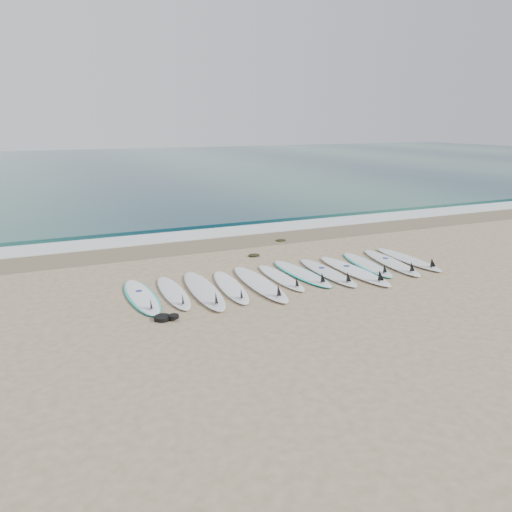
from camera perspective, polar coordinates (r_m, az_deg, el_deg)
name	(u,v)px	position (r m, az deg, el deg)	size (l,w,h in m)	color
ground	(293,279)	(12.18, 4.25, -2.59)	(120.00, 120.00, 0.00)	#9E8767
ocean	(105,167)	(43.21, -16.85, 9.68)	(120.00, 55.00, 0.03)	#1D4B4B
wet_sand_band	(232,242)	(15.77, -2.80, 1.60)	(120.00, 1.80, 0.01)	#6F6249
foam_band	(217,233)	(17.04, -4.51, 2.66)	(120.00, 1.40, 0.04)	silver
wave_crest	(203,224)	(18.43, -6.09, 3.67)	(120.00, 1.00, 0.10)	#1D4B4B
surfboard_0	(142,296)	(11.07, -12.92, -4.53)	(0.64, 2.52, 0.32)	white
surfboard_1	(174,293)	(11.16, -9.37, -4.15)	(0.58, 2.44, 0.31)	white
surfboard_2	(204,290)	(11.19, -5.95, -3.90)	(0.78, 2.92, 0.37)	silver
surfboard_3	(231,287)	(11.39, -2.86, -3.54)	(0.79, 2.53, 0.32)	white
surfboard_4	(261,284)	(11.56, 0.52, -3.19)	(0.66, 2.91, 0.37)	white
surfboard_5	(281,278)	(12.05, 2.92, -2.50)	(0.49, 2.30, 0.29)	white
surfboard_6	(302,273)	(12.44, 5.27, -1.99)	(0.75, 2.58, 0.32)	white
surfboard_7	(328,272)	(12.56, 8.27, -1.87)	(0.59, 2.62, 0.33)	white
surfboard_8	(355,271)	(12.78, 11.25, -1.68)	(0.66, 2.88, 0.37)	white
surfboard_9	(367,265)	(13.47, 12.60, -0.96)	(0.91, 2.52, 0.31)	white
surfboard_10	(392,263)	(13.76, 15.28, -0.73)	(0.94, 2.76, 0.35)	white
surfboard_11	(409,259)	(14.23, 17.10, -0.36)	(0.59, 2.63, 0.33)	silver
seaweed_near	(254,255)	(14.11, -0.22, 0.10)	(0.35, 0.27, 0.07)	black
seaweed_far	(281,240)	(15.90, 2.86, 1.81)	(0.34, 0.26, 0.07)	black
leash_coil	(165,318)	(9.83, -10.36, -6.95)	(0.46, 0.36, 0.11)	black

